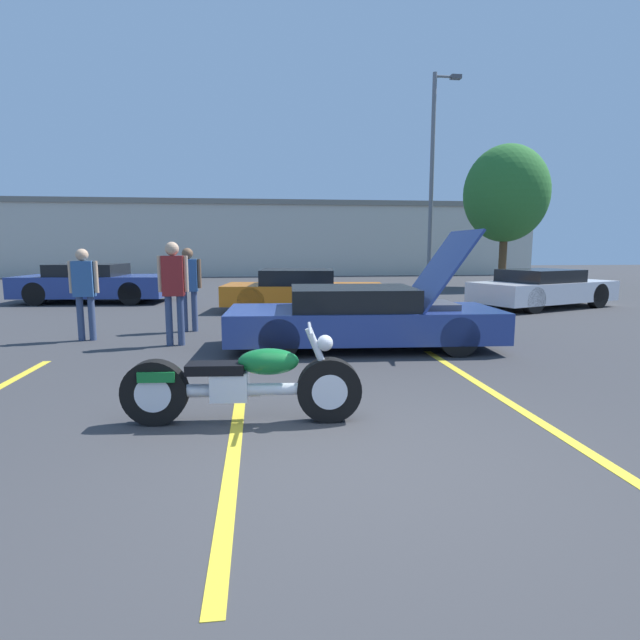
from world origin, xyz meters
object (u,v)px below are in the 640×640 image
Objects in this scene: show_car_hood_open at (364,317)px; spectator_near_motorcycle at (173,284)px; parked_car_left_row at (94,283)px; spectator_midground at (188,282)px; spectator_by_show_car at (84,286)px; motorcycle at (243,384)px; tree_background at (506,194)px; parked_car_right_row at (543,289)px; parked_car_mid_row at (303,291)px; light_pole at (433,173)px.

spectator_near_motorcycle is at bearing 172.49° from show_car_hood_open.
spectator_midground is (3.70, -5.89, 0.42)m from parked_car_left_row.
show_car_hood_open is 2.75× the size of spectator_by_show_car.
motorcycle is 4.34m from spectator_near_motorcycle.
tree_background is 14.79m from show_car_hood_open.
show_car_hood_open is (-8.38, -11.72, -3.34)m from tree_background.
spectator_by_show_car is (-11.17, -3.69, 0.46)m from parked_car_right_row.
parked_car_left_row is at bearing 106.22° from spectator_by_show_car.
motorcycle is 5.68m from spectator_by_show_car.
show_car_hood_open reaches higher than spectator_midground.
motorcycle is at bearing -91.25° from parked_car_mid_row.
parked_car_right_row is (0.56, -7.89, -4.28)m from light_pole.
light_pole is at bearing 54.02° from spectator_near_motorcycle.
light_pole is at bearing 73.22° from parked_car_right_row.
parked_car_mid_row is 2.46× the size of spectator_near_motorcycle.
parked_car_right_row is (8.15, 8.46, 0.15)m from motorcycle.
parked_car_mid_row reaches higher than parked_car_right_row.
light_pole is 1.99× the size of parked_car_mid_row.
motorcycle is at bearing -72.18° from spectator_near_motorcycle.
spectator_midground is (-1.26, 5.55, 0.62)m from motorcycle.
parked_car_right_row is at bearing 50.04° from motorcycle.
tree_background reaches higher than parked_car_left_row.
show_car_hood_open is at bearing -14.74° from spectator_by_show_car.
spectator_midground is at bearing 24.04° from spectator_by_show_car.
parked_car_mid_row is (-8.99, -6.59, -3.32)m from tree_background.
tree_background is at bearing 39.76° from spectator_midground.
spectator_by_show_car is (-4.35, -3.82, 0.46)m from parked_car_mid_row.
light_pole reaches higher than parked_car_mid_row.
light_pole reaches higher than spectator_near_motorcycle.
parked_car_right_row is at bearing 6.41° from parked_car_mid_row.
spectator_midground is (-11.57, -9.63, -2.86)m from tree_background.
light_pole reaches higher than spectator_by_show_car.
show_car_hood_open is 5.15m from spectator_by_show_car.
spectator_midground is at bearing -129.36° from light_pole.
parked_car_right_row is at bearing -107.84° from tree_background.
motorcycle is (-7.59, -16.35, -4.42)m from light_pole.
spectator_by_show_car is at bearing -155.96° from spectator_midground.
parked_car_left_row is 2.73× the size of spectator_midground.
spectator_near_motorcycle is at bearing -92.03° from spectator_midground.
parked_car_left_row is 2.56× the size of spectator_near_motorcycle.
motorcycle is (-10.31, -15.18, -3.48)m from tree_background.
light_pole reaches higher than show_car_hood_open.
parked_car_left_row is at bearing 122.19° from spectator_midground.
spectator_near_motorcycle is 1.47m from spectator_midground.
parked_car_left_row is (-6.90, 7.98, 0.06)m from show_car_hood_open.
light_pole is 15.61m from spectator_near_motorcycle.
spectator_near_motorcycle is at bearing -58.47° from parked_car_left_row.
light_pole is at bearing 50.64° from spectator_midground.
parked_car_left_row is at bearing 117.44° from motorcycle.
spectator_near_motorcycle is at bearing -112.80° from parked_car_mid_row.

